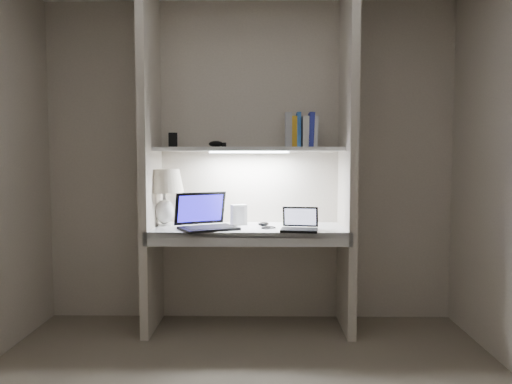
{
  "coord_description": "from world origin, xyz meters",
  "views": [
    {
      "loc": [
        0.1,
        -2.46,
        1.29
      ],
      "look_at": [
        0.06,
        1.05,
        1.04
      ],
      "focal_mm": 35.0,
      "sensor_mm": 36.0,
      "label": 1
    }
  ],
  "objects_px": {
    "laptop_netbook": "(300,225)",
    "book_row": "(301,131)",
    "speaker": "(239,215)",
    "table_lamp": "(164,188)",
    "laptop_main": "(205,221)"
  },
  "relations": [
    {
      "from": "book_row",
      "to": "table_lamp",
      "type": "bearing_deg",
      "value": -177.64
    },
    {
      "from": "table_lamp",
      "to": "laptop_netbook",
      "type": "distance_m",
      "value": 1.06
    },
    {
      "from": "laptop_netbook",
      "to": "book_row",
      "type": "height_order",
      "value": "book_row"
    },
    {
      "from": "laptop_main",
      "to": "laptop_netbook",
      "type": "xyz_separation_m",
      "value": [
        0.68,
        -0.1,
        -0.02
      ]
    },
    {
      "from": "laptop_netbook",
      "to": "book_row",
      "type": "distance_m",
      "value": 0.73
    },
    {
      "from": "book_row",
      "to": "speaker",
      "type": "bearing_deg",
      "value": 179.54
    },
    {
      "from": "laptop_netbook",
      "to": "speaker",
      "type": "distance_m",
      "value": 0.53
    },
    {
      "from": "table_lamp",
      "to": "speaker",
      "type": "relative_size",
      "value": 2.74
    },
    {
      "from": "table_lamp",
      "to": "speaker",
      "type": "height_order",
      "value": "table_lamp"
    },
    {
      "from": "table_lamp",
      "to": "laptop_netbook",
      "type": "bearing_deg",
      "value": -13.32
    },
    {
      "from": "speaker",
      "to": "book_row",
      "type": "relative_size",
      "value": 0.61
    },
    {
      "from": "laptop_netbook",
      "to": "speaker",
      "type": "relative_size",
      "value": 1.8
    },
    {
      "from": "laptop_netbook",
      "to": "book_row",
      "type": "xyz_separation_m",
      "value": [
        0.03,
        0.28,
        0.68
      ]
    },
    {
      "from": "laptop_netbook",
      "to": "speaker",
      "type": "height_order",
      "value": "laptop_netbook"
    },
    {
      "from": "speaker",
      "to": "table_lamp",
      "type": "bearing_deg",
      "value": 163.43
    }
  ]
}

